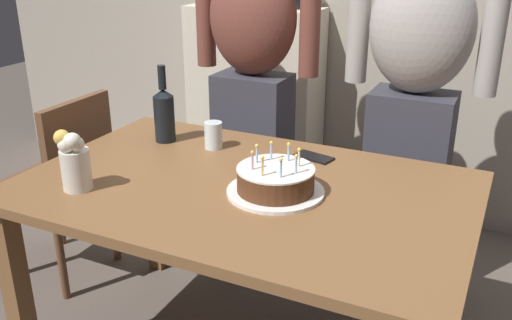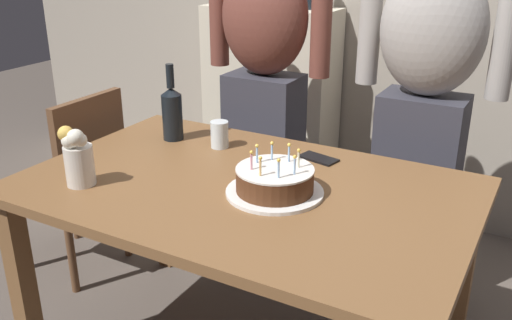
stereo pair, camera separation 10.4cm
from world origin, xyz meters
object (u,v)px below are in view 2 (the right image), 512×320
Objects in this scene: wine_bottle at (172,112)px; water_glass_near at (220,134)px; birthday_cake at (275,182)px; cell_phone at (318,158)px; person_man_bearded at (264,84)px; person_woman_cardigan at (424,106)px; flower_vase at (77,157)px; dining_chair at (78,170)px.

water_glass_near is at bearing 3.19° from wine_bottle.
birthday_cake is 0.35m from cell_phone.
water_glass_near is 0.51m from person_man_bearded.
person_man_bearded and person_woman_cardigan have the same top height.
birthday_cake is at bearing -23.65° from wine_bottle.
wine_bottle reaches higher than flower_vase.
flower_vase is 1.35m from person_woman_cardigan.
person_woman_cardigan reaches higher than flower_vase.
flower_vase is at bearing 48.29° from dining_chair.
wine_bottle is 0.19× the size of person_man_bearded.
person_man_bearded is at bearing 82.26° from flower_vase.
wine_bottle reaches higher than water_glass_near.
water_glass_near is 0.06× the size of person_man_bearded.
water_glass_near is 0.06× the size of person_woman_cardigan.
cell_phone is 0.53m from person_woman_cardigan.
person_man_bearded is at bearing 74.19° from wine_bottle.
flower_vase reaches higher than cell_phone.
flower_vase is at bearing -89.49° from wine_bottle.
wine_bottle is 0.53m from person_man_bearded.
birthday_cake is 3.02× the size of water_glass_near.
person_woman_cardigan is at bearing 37.01° from water_glass_near.
flower_vase is 0.13× the size of person_woman_cardigan.
dining_chair is (-1.39, -0.57, -0.36)m from person_woman_cardigan.
cell_phone is at bearing 44.82° from flower_vase.
cell_phone is (0.00, 0.35, -0.04)m from birthday_cake.
person_man_bearded is (-0.46, 0.78, 0.09)m from birthday_cake.
birthday_cake is at bearing 120.60° from person_man_bearded.
cell_phone is (0.39, 0.07, -0.05)m from water_glass_near.
flower_vase is at bearing 82.26° from person_man_bearded.
flower_vase is at bearing -111.77° from water_glass_near.
birthday_cake is 2.21× the size of cell_phone.
person_man_bearded is 1.90× the size of dining_chair.
cell_phone is 1.15m from dining_chair.
person_man_bearded is at bearing 120.60° from birthday_cake.
wine_bottle is 1.02m from person_woman_cardigan.
dining_chair is at bearing 138.29° from flower_vase.
person_man_bearded reaches higher than birthday_cake.
cell_phone is 0.09× the size of person_woman_cardigan.
cell_phone is at bearing 9.95° from water_glass_near.
person_woman_cardigan is (0.88, 1.03, 0.03)m from flower_vase.
person_woman_cardigan is (0.88, 0.51, 0.02)m from wine_bottle.
wine_bottle is 0.19× the size of person_woman_cardigan.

